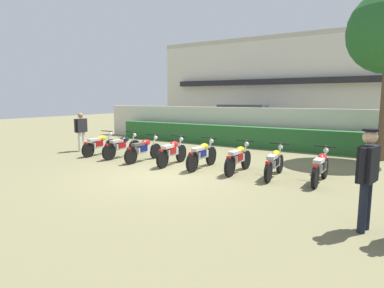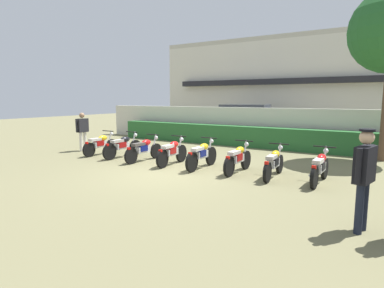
{
  "view_description": "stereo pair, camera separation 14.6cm",
  "coord_description": "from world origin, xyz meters",
  "px_view_note": "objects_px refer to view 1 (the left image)",
  "views": [
    {
      "loc": [
        5.61,
        -7.64,
        2.26
      ],
      "look_at": [
        0.0,
        1.59,
        0.72
      ],
      "focal_mm": 30.11,
      "sensor_mm": 36.0,
      "label": 1
    },
    {
      "loc": [
        5.73,
        -7.57,
        2.26
      ],
      "look_at": [
        0.0,
        1.59,
        0.72
      ],
      "focal_mm": 30.11,
      "sensor_mm": 36.0,
      "label": 2
    }
  ],
  "objects_px": {
    "motorcycle_in_row_2": "(143,149)",
    "motorcycle_in_row_5": "(238,158)",
    "parked_car": "(245,121)",
    "motorcycle_in_row_4": "(202,155)",
    "officer_0": "(368,171)",
    "inspector_person": "(81,129)",
    "motorcycle_in_row_1": "(122,146)",
    "motorcycle_in_row_7": "(320,167)",
    "motorcycle_in_row_6": "(274,162)",
    "motorcycle_in_row_3": "(172,152)",
    "motorcycle_in_row_0": "(99,144)"
  },
  "relations": [
    {
      "from": "motorcycle_in_row_2",
      "to": "motorcycle_in_row_5",
      "type": "bearing_deg",
      "value": -86.56
    },
    {
      "from": "parked_car",
      "to": "motorcycle_in_row_5",
      "type": "relative_size",
      "value": 2.58
    },
    {
      "from": "motorcycle_in_row_4",
      "to": "officer_0",
      "type": "relative_size",
      "value": 1.07
    },
    {
      "from": "motorcycle_in_row_5",
      "to": "inspector_person",
      "type": "height_order",
      "value": "inspector_person"
    },
    {
      "from": "motorcycle_in_row_4",
      "to": "inspector_person",
      "type": "bearing_deg",
      "value": 86.5
    },
    {
      "from": "motorcycle_in_row_2",
      "to": "motorcycle_in_row_1",
      "type": "bearing_deg",
      "value": 84.93
    },
    {
      "from": "motorcycle_in_row_5",
      "to": "motorcycle_in_row_7",
      "type": "bearing_deg",
      "value": -89.33
    },
    {
      "from": "motorcycle_in_row_2",
      "to": "inspector_person",
      "type": "xyz_separation_m",
      "value": [
        -3.69,
        0.34,
        0.54
      ]
    },
    {
      "from": "motorcycle_in_row_5",
      "to": "motorcycle_in_row_6",
      "type": "relative_size",
      "value": 0.97
    },
    {
      "from": "motorcycle_in_row_5",
      "to": "motorcycle_in_row_7",
      "type": "xyz_separation_m",
      "value": [
        2.36,
        0.0,
        -0.0
      ]
    },
    {
      "from": "motorcycle_in_row_1",
      "to": "motorcycle_in_row_2",
      "type": "bearing_deg",
      "value": -94.61
    },
    {
      "from": "parked_car",
      "to": "motorcycle_in_row_3",
      "type": "bearing_deg",
      "value": -89.26
    },
    {
      "from": "inspector_person",
      "to": "motorcycle_in_row_4",
      "type": "bearing_deg",
      "value": -2.83
    },
    {
      "from": "motorcycle_in_row_1",
      "to": "motorcycle_in_row_5",
      "type": "bearing_deg",
      "value": -88.19
    },
    {
      "from": "motorcycle_in_row_4",
      "to": "officer_0",
      "type": "xyz_separation_m",
      "value": [
        4.81,
        -2.88,
        0.6
      ]
    },
    {
      "from": "motorcycle_in_row_3",
      "to": "inspector_person",
      "type": "xyz_separation_m",
      "value": [
        -4.94,
        0.35,
        0.52
      ]
    },
    {
      "from": "motorcycle_in_row_3",
      "to": "motorcycle_in_row_6",
      "type": "xyz_separation_m",
      "value": [
        3.5,
        0.08,
        -0.02
      ]
    },
    {
      "from": "motorcycle_in_row_4",
      "to": "motorcycle_in_row_7",
      "type": "bearing_deg",
      "value": -89.83
    },
    {
      "from": "motorcycle_in_row_5",
      "to": "inspector_person",
      "type": "relative_size",
      "value": 1.1
    },
    {
      "from": "motorcycle_in_row_7",
      "to": "inspector_person",
      "type": "relative_size",
      "value": 1.11
    },
    {
      "from": "parked_car",
      "to": "motorcycle_in_row_4",
      "type": "bearing_deg",
      "value": -82.27
    },
    {
      "from": "motorcycle_in_row_3",
      "to": "motorcycle_in_row_4",
      "type": "relative_size",
      "value": 0.96
    },
    {
      "from": "inspector_person",
      "to": "officer_0",
      "type": "bearing_deg",
      "value": -16.27
    },
    {
      "from": "motorcycle_in_row_6",
      "to": "officer_0",
      "type": "relative_size",
      "value": 1.07
    },
    {
      "from": "motorcycle_in_row_1",
      "to": "parked_car",
      "type": "bearing_deg",
      "value": -6.21
    },
    {
      "from": "motorcycle_in_row_0",
      "to": "motorcycle_in_row_5",
      "type": "height_order",
      "value": "motorcycle_in_row_5"
    },
    {
      "from": "motorcycle_in_row_2",
      "to": "motorcycle_in_row_4",
      "type": "bearing_deg",
      "value": -87.02
    },
    {
      "from": "motorcycle_in_row_3",
      "to": "motorcycle_in_row_5",
      "type": "distance_m",
      "value": 2.38
    },
    {
      "from": "motorcycle_in_row_2",
      "to": "motorcycle_in_row_3",
      "type": "bearing_deg",
      "value": -88.17
    },
    {
      "from": "parked_car",
      "to": "inspector_person",
      "type": "relative_size",
      "value": 2.83
    },
    {
      "from": "motorcycle_in_row_6",
      "to": "motorcycle_in_row_5",
      "type": "bearing_deg",
      "value": 86.53
    },
    {
      "from": "parked_car",
      "to": "motorcycle_in_row_5",
      "type": "height_order",
      "value": "parked_car"
    },
    {
      "from": "motorcycle_in_row_2",
      "to": "motorcycle_in_row_3",
      "type": "distance_m",
      "value": 1.25
    },
    {
      "from": "motorcycle_in_row_1",
      "to": "inspector_person",
      "type": "xyz_separation_m",
      "value": [
        -2.52,
        0.2,
        0.53
      ]
    },
    {
      "from": "motorcycle_in_row_3",
      "to": "inspector_person",
      "type": "distance_m",
      "value": 4.98
    },
    {
      "from": "motorcycle_in_row_0",
      "to": "motorcycle_in_row_3",
      "type": "height_order",
      "value": "motorcycle_in_row_3"
    },
    {
      "from": "motorcycle_in_row_4",
      "to": "motorcycle_in_row_6",
      "type": "height_order",
      "value": "motorcycle_in_row_4"
    },
    {
      "from": "motorcycle_in_row_5",
      "to": "motorcycle_in_row_6",
      "type": "xyz_separation_m",
      "value": [
        1.12,
        -0.01,
        -0.01
      ]
    },
    {
      "from": "inspector_person",
      "to": "motorcycle_in_row_0",
      "type": "bearing_deg",
      "value": -10.79
    },
    {
      "from": "motorcycle_in_row_1",
      "to": "motorcycle_in_row_3",
      "type": "bearing_deg",
      "value": -91.06
    },
    {
      "from": "motorcycle_in_row_1",
      "to": "motorcycle_in_row_4",
      "type": "bearing_deg",
      "value": -89.22
    },
    {
      "from": "motorcycle_in_row_4",
      "to": "motorcycle_in_row_5",
      "type": "height_order",
      "value": "motorcycle_in_row_4"
    },
    {
      "from": "motorcycle_in_row_6",
      "to": "officer_0",
      "type": "bearing_deg",
      "value": -142.78
    },
    {
      "from": "motorcycle_in_row_5",
      "to": "officer_0",
      "type": "relative_size",
      "value": 1.03
    },
    {
      "from": "motorcycle_in_row_2",
      "to": "officer_0",
      "type": "bearing_deg",
      "value": -109.54
    },
    {
      "from": "motorcycle_in_row_2",
      "to": "motorcycle_in_row_3",
      "type": "relative_size",
      "value": 1.04
    },
    {
      "from": "motorcycle_in_row_6",
      "to": "parked_car",
      "type": "bearing_deg",
      "value": 23.89
    },
    {
      "from": "motorcycle_in_row_6",
      "to": "motorcycle_in_row_0",
      "type": "bearing_deg",
      "value": 87.17
    },
    {
      "from": "motorcycle_in_row_7",
      "to": "motorcycle_in_row_1",
      "type": "bearing_deg",
      "value": 90.96
    },
    {
      "from": "parked_car",
      "to": "motorcycle_in_row_3",
      "type": "height_order",
      "value": "parked_car"
    }
  ]
}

